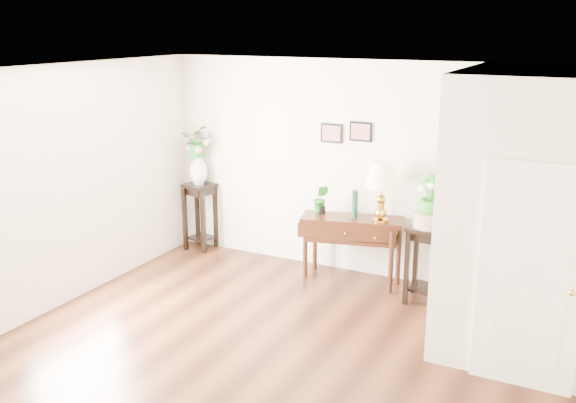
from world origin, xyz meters
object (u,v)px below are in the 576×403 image
Objects in this scene: console_table at (351,249)px; plant_stand_a at (200,216)px; plant_stand_b at (427,264)px; table_lamp at (381,194)px.

console_table is 1.30× the size of plant_stand_a.
plant_stand_a reaches higher than console_table.
plant_stand_a reaches higher than plant_stand_b.
console_table is 1.68× the size of table_lamp.
table_lamp is 2.91m from plant_stand_a.
plant_stand_a is 3.50m from plant_stand_b.
plant_stand_a is at bearing 161.98° from console_table.
table_lamp reaches higher than console_table.
table_lamp is 0.78× the size of plant_stand_a.
plant_stand_b reaches higher than console_table.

